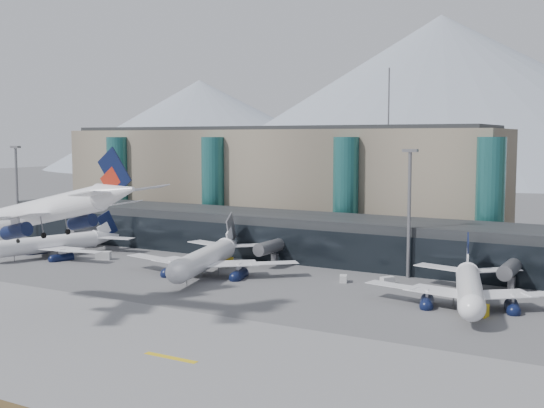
# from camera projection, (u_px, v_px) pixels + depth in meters

# --- Properties ---
(ground) EXTENTS (900.00, 900.00, 0.00)m
(ground) POSITION_uv_depth(u_px,v_px,m) (130.00, 312.00, 109.15)
(ground) COLOR #515154
(ground) RESTS_ON ground
(runway_strip) EXTENTS (400.00, 40.00, 0.04)m
(runway_strip) POSITION_uv_depth(u_px,v_px,m) (58.00, 335.00, 96.19)
(runway_strip) COLOR slate
(runway_strip) RESTS_ON ground
(runway_markings) EXTENTS (128.00, 1.00, 0.02)m
(runway_markings) POSITION_uv_depth(u_px,v_px,m) (58.00, 335.00, 96.19)
(runway_markings) COLOR gold
(runway_markings) RESTS_ON ground
(concourse) EXTENTS (170.00, 27.00, 10.00)m
(concourse) POSITION_uv_depth(u_px,v_px,m) (297.00, 236.00, 158.55)
(concourse) COLOR black
(concourse) RESTS_ON ground
(terminal_main) EXTENTS (130.00, 30.00, 31.00)m
(terminal_main) POSITION_uv_depth(u_px,v_px,m) (273.00, 180.00, 197.76)
(terminal_main) COLOR gray
(terminal_main) RESTS_ON ground
(teal_towers) EXTENTS (116.40, 19.40, 46.00)m
(teal_towers) POSITION_uv_depth(u_px,v_px,m) (276.00, 190.00, 179.13)
(teal_towers) COLOR #226160
(teal_towers) RESTS_ON ground
(lightmast_left) EXTENTS (3.00, 1.20, 25.60)m
(lightmast_left) POSITION_uv_depth(u_px,v_px,m) (17.00, 187.00, 186.17)
(lightmast_left) COLOR slate
(lightmast_left) RESTS_ON ground
(lightmast_mid) EXTENTS (3.00, 1.20, 25.60)m
(lightmast_mid) POSITION_uv_depth(u_px,v_px,m) (409.00, 206.00, 134.39)
(lightmast_mid) COLOR slate
(lightmast_mid) RESTS_ON ground
(hero_jet) EXTENTS (34.48, 35.47, 11.42)m
(hero_jet) POSITION_uv_depth(u_px,v_px,m) (61.00, 201.00, 106.87)
(hero_jet) COLOR white
(hero_jet) RESTS_ON ground
(jet_parked_left) EXTENTS (32.71, 34.38, 11.04)m
(jet_parked_left) POSITION_uv_depth(u_px,v_px,m) (63.00, 238.00, 161.12)
(jet_parked_left) COLOR white
(jet_parked_left) RESTS_ON ground
(jet_parked_mid) EXTENTS (37.70, 39.16, 12.57)m
(jet_parked_mid) POSITION_uv_depth(u_px,v_px,m) (211.00, 250.00, 140.24)
(jet_parked_mid) COLOR white
(jet_parked_mid) RESTS_ON ground
(jet_parked_right) EXTENTS (34.99, 36.35, 11.67)m
(jet_parked_right) POSITION_uv_depth(u_px,v_px,m) (469.00, 278.00, 114.10)
(jet_parked_right) COLOR white
(jet_parked_right) RESTS_ON ground
(veh_a) EXTENTS (3.79, 3.16, 1.86)m
(veh_a) POSITION_uv_depth(u_px,v_px,m) (103.00, 256.00, 155.91)
(veh_a) COLOR silver
(veh_a) RESTS_ON ground
(veh_b) EXTENTS (1.78, 2.78, 1.56)m
(veh_b) POSITION_uv_depth(u_px,v_px,m) (227.00, 261.00, 149.54)
(veh_b) COLOR gold
(veh_b) RESTS_ON ground
(veh_d) EXTENTS (2.58, 2.90, 1.47)m
(veh_d) POSITION_uv_depth(u_px,v_px,m) (387.00, 281.00, 129.49)
(veh_d) COLOR silver
(veh_d) RESTS_ON ground
(veh_e) EXTENTS (3.62, 2.35, 1.92)m
(veh_e) POSITION_uv_depth(u_px,v_px,m) (477.00, 310.00, 106.66)
(veh_e) COLOR gold
(veh_e) RESTS_ON ground
(veh_f) EXTENTS (1.84, 3.09, 1.65)m
(veh_f) POSITION_uv_depth(u_px,v_px,m) (76.00, 243.00, 175.00)
(veh_f) COLOR #505055
(veh_f) RESTS_ON ground
(veh_g) EXTENTS (2.11, 2.64, 1.34)m
(veh_g) POSITION_uv_depth(u_px,v_px,m) (343.00, 279.00, 131.51)
(veh_g) COLOR silver
(veh_g) RESTS_ON ground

